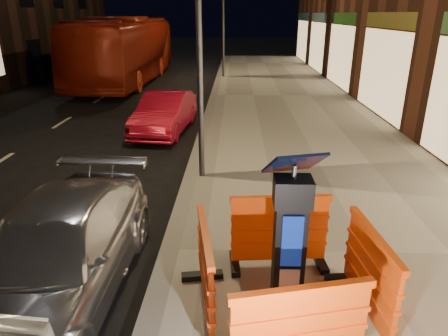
{
  "coord_description": "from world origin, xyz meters",
  "views": [
    {
      "loc": [
        0.99,
        -5.21,
        3.51
      ],
      "look_at": [
        0.8,
        1.0,
        1.1
      ],
      "focal_mm": 32.0,
      "sensor_mm": 36.0,
      "label": 1
    }
  ],
  "objects_px": {
    "parking_kiosk": "(289,241)",
    "barrier_back": "(279,232)",
    "barrier_bldgside": "(370,275)",
    "car_red": "(166,132)",
    "barrier_kerbside": "(206,272)",
    "bus_doubledecker": "(129,82)",
    "car_silver": "(61,295)",
    "barrier_front": "(299,335)"
  },
  "relations": [
    {
      "from": "barrier_kerbside",
      "to": "barrier_bldgside",
      "type": "distance_m",
      "value": 1.9
    },
    {
      "from": "parking_kiosk",
      "to": "barrier_kerbside",
      "type": "distance_m",
      "value": 1.04
    },
    {
      "from": "barrier_front",
      "to": "barrier_back",
      "type": "bearing_deg",
      "value": 77.6
    },
    {
      "from": "car_silver",
      "to": "bus_doubledecker",
      "type": "height_order",
      "value": "bus_doubledecker"
    },
    {
      "from": "car_red",
      "to": "bus_doubledecker",
      "type": "distance_m",
      "value": 10.46
    },
    {
      "from": "bus_doubledecker",
      "to": "barrier_back",
      "type": "bearing_deg",
      "value": -68.82
    },
    {
      "from": "car_silver",
      "to": "car_red",
      "type": "xyz_separation_m",
      "value": [
        0.09,
        7.89,
        0.0
      ]
    },
    {
      "from": "barrier_back",
      "to": "car_red",
      "type": "distance_m",
      "value": 7.88
    },
    {
      "from": "barrier_bldgside",
      "to": "car_silver",
      "type": "distance_m",
      "value": 3.95
    },
    {
      "from": "car_red",
      "to": "barrier_kerbside",
      "type": "bearing_deg",
      "value": -71.71
    },
    {
      "from": "barrier_kerbside",
      "to": "car_silver",
      "type": "bearing_deg",
      "value": 69.71
    },
    {
      "from": "parking_kiosk",
      "to": "barrier_bldgside",
      "type": "height_order",
      "value": "parking_kiosk"
    },
    {
      "from": "parking_kiosk",
      "to": "car_red",
      "type": "relative_size",
      "value": 0.52
    },
    {
      "from": "barrier_bldgside",
      "to": "car_red",
      "type": "xyz_separation_m",
      "value": [
        -3.78,
        8.27,
        -0.69
      ]
    },
    {
      "from": "parking_kiosk",
      "to": "car_red",
      "type": "distance_m",
      "value": 8.81
    },
    {
      "from": "barrier_kerbside",
      "to": "barrier_bldgside",
      "type": "bearing_deg",
      "value": -99.4
    },
    {
      "from": "barrier_bldgside",
      "to": "bus_doubledecker",
      "type": "bearing_deg",
      "value": 16.99
    },
    {
      "from": "barrier_back",
      "to": "car_silver",
      "type": "distance_m",
      "value": 3.06
    },
    {
      "from": "barrier_bldgside",
      "to": "bus_doubledecker",
      "type": "distance_m",
      "value": 19.56
    },
    {
      "from": "parking_kiosk",
      "to": "barrier_kerbside",
      "type": "bearing_deg",
      "value": 172.6
    },
    {
      "from": "parking_kiosk",
      "to": "barrier_bldgside",
      "type": "xyz_separation_m",
      "value": [
        0.95,
        0.0,
        -0.43
      ]
    },
    {
      "from": "barrier_front",
      "to": "barrier_back",
      "type": "xyz_separation_m",
      "value": [
        0.0,
        1.9,
        0.0
      ]
    },
    {
      "from": "barrier_bldgside",
      "to": "car_red",
      "type": "height_order",
      "value": "barrier_bldgside"
    },
    {
      "from": "car_silver",
      "to": "car_red",
      "type": "height_order",
      "value": "car_silver"
    },
    {
      "from": "barrier_back",
      "to": "bus_doubledecker",
      "type": "bearing_deg",
      "value": 106.38
    },
    {
      "from": "barrier_front",
      "to": "bus_doubledecker",
      "type": "height_order",
      "value": "bus_doubledecker"
    },
    {
      "from": "parking_kiosk",
      "to": "barrier_back",
      "type": "xyz_separation_m",
      "value": [
        0.0,
        0.95,
        -0.43
      ]
    },
    {
      "from": "parking_kiosk",
      "to": "barrier_kerbside",
      "type": "height_order",
      "value": "parking_kiosk"
    },
    {
      "from": "car_silver",
      "to": "barrier_kerbside",
      "type": "bearing_deg",
      "value": -9.78
    },
    {
      "from": "barrier_front",
      "to": "barrier_bldgside",
      "type": "xyz_separation_m",
      "value": [
        0.95,
        0.95,
        0.0
      ]
    },
    {
      "from": "barrier_kerbside",
      "to": "barrier_back",
      "type": "bearing_deg",
      "value": -54.4
    },
    {
      "from": "car_silver",
      "to": "barrier_bldgside",
      "type": "bearing_deg",
      "value": -4.49
    },
    {
      "from": "parking_kiosk",
      "to": "car_silver",
      "type": "xyz_separation_m",
      "value": [
        -2.92,
        0.38,
        -1.12
      ]
    },
    {
      "from": "barrier_front",
      "to": "barrier_bldgside",
      "type": "bearing_deg",
      "value": 32.6
    },
    {
      "from": "car_silver",
      "to": "bus_doubledecker",
      "type": "xyz_separation_m",
      "value": [
        -3.58,
        17.69,
        0.0
      ]
    },
    {
      "from": "parking_kiosk",
      "to": "barrier_front",
      "type": "xyz_separation_m",
      "value": [
        0.0,
        -0.95,
        -0.43
      ]
    },
    {
      "from": "barrier_kerbside",
      "to": "car_red",
      "type": "height_order",
      "value": "barrier_kerbside"
    },
    {
      "from": "car_red",
      "to": "bus_doubledecker",
      "type": "bearing_deg",
      "value": 115.98
    },
    {
      "from": "parking_kiosk",
      "to": "bus_doubledecker",
      "type": "relative_size",
      "value": 0.16
    },
    {
      "from": "barrier_back",
      "to": "car_red",
      "type": "relative_size",
      "value": 0.37
    },
    {
      "from": "parking_kiosk",
      "to": "barrier_kerbside",
      "type": "relative_size",
      "value": 1.4
    },
    {
      "from": "barrier_bldgside",
      "to": "car_red",
      "type": "bearing_deg",
      "value": 19.17
    }
  ]
}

